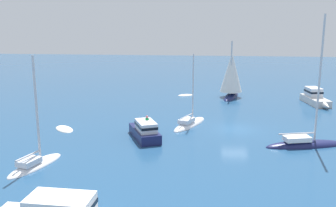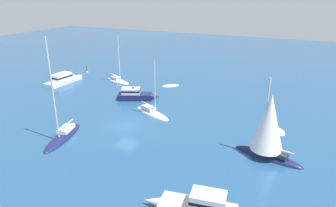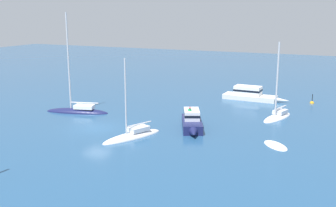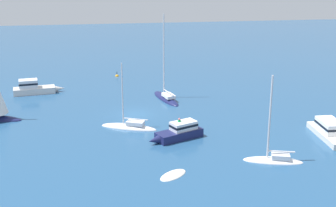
{
  "view_description": "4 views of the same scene",
  "coord_description": "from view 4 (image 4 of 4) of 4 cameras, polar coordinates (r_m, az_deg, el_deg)",
  "views": [
    {
      "loc": [
        2.77,
        36.28,
        10.45
      ],
      "look_at": [
        7.22,
        -5.12,
        1.32
      ],
      "focal_mm": 40.5,
      "sensor_mm": 36.0,
      "label": 1
    },
    {
      "loc": [
        -27.83,
        -18.52,
        15.12
      ],
      "look_at": [
        3.44,
        -3.93,
        2.24
      ],
      "focal_mm": 32.7,
      "sensor_mm": 36.0,
      "label": 2
    },
    {
      "loc": [
        21.95,
        -31.71,
        11.07
      ],
      "look_at": [
        6.4,
        2.57,
        2.54
      ],
      "focal_mm": 43.49,
      "sensor_mm": 36.0,
      "label": 3
    },
    {
      "loc": [
        52.56,
        -4.05,
        17.81
      ],
      "look_at": [
        -0.99,
        4.01,
        0.84
      ],
      "focal_mm": 50.07,
      "sensor_mm": 36.0,
      "label": 4
    }
  ],
  "objects": [
    {
      "name": "skiff",
      "position": [
        40.43,
        0.63,
        -8.74
      ],
      "size": [
        2.98,
        3.14,
        0.41
      ],
      "rotation": [
        0.0,
        0.0,
        5.42
      ],
      "color": "silver",
      "rests_on": "ground"
    },
    {
      "name": "yacht",
      "position": [
        61.37,
        -0.23,
        0.72
      ],
      "size": [
        7.39,
        3.38,
        11.48
      ],
      "rotation": [
        0.0,
        0.0,
        3.39
      ],
      "color": "#191E4C",
      "rests_on": "ground"
    },
    {
      "name": "motor_cruiser",
      "position": [
        47.96,
        1.33,
        -3.47
      ],
      "size": [
        3.71,
        6.09,
        2.14
      ],
      "rotation": [
        0.0,
        0.0,
        5.13
      ],
      "color": "#191E4C",
      "rests_on": "ground"
    },
    {
      "name": "yacht_1",
      "position": [
        44.0,
        12.74,
        -6.63
      ],
      "size": [
        2.99,
        5.61,
        8.43
      ],
      "rotation": [
        0.0,
        0.0,
        4.43
      ],
      "color": "white",
      "rests_on": "ground"
    },
    {
      "name": "cabin_cruiser",
      "position": [
        66.34,
        -16.0,
        1.83
      ],
      "size": [
        2.7,
        6.93,
        1.99
      ],
      "rotation": [
        0.0,
        0.0,
        1.71
      ],
      "color": "silver",
      "rests_on": "ground"
    },
    {
      "name": "ground_plane",
      "position": [
        55.64,
        -3.93,
        -1.31
      ],
      "size": [
        160.0,
        160.0,
        0.0
      ],
      "primitive_type": "plane",
      "color": "navy"
    },
    {
      "name": "powerboat",
      "position": [
        51.08,
        19.17,
        -3.18
      ],
      "size": [
        8.38,
        2.59,
        1.73
      ],
      "rotation": [
        0.0,
        0.0,
        6.25
      ],
      "color": "silver",
      "rests_on": "ground"
    },
    {
      "name": "ketch",
      "position": [
        51.24,
        -4.73,
        -2.88
      ],
      "size": [
        3.89,
        6.37,
        7.65
      ],
      "rotation": [
        0.0,
        0.0,
        4.3
      ],
      "color": "white",
      "rests_on": "ground"
    },
    {
      "name": "mooring_buoy",
      "position": [
        73.76,
        -6.23,
        3.33
      ],
      "size": [
        0.56,
        0.56,
        1.02
      ],
      "color": "orange",
      "rests_on": "ground"
    }
  ]
}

